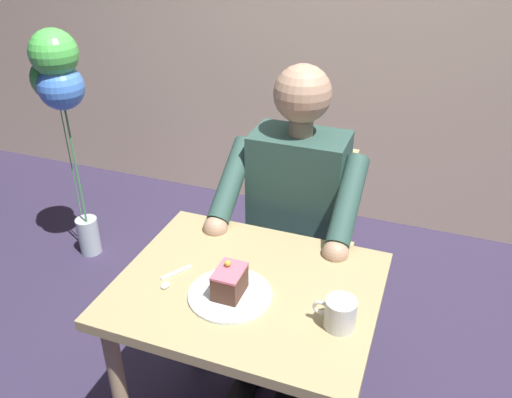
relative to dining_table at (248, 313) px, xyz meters
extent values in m
cube|color=tan|center=(0.00, 0.00, 0.10)|extent=(0.80, 0.65, 0.04)
cylinder|color=tan|center=(-0.34, -0.26, -0.26)|extent=(0.05, 0.05, 0.72)
cylinder|color=tan|center=(0.34, -0.26, -0.26)|extent=(0.05, 0.05, 0.72)
cube|color=tan|center=(0.00, -0.57, -0.19)|extent=(0.42, 0.42, 0.04)
cube|color=tan|center=(0.00, -0.76, 0.05)|extent=(0.38, 0.04, 0.45)
cylinder|color=tan|center=(-0.18, -0.39, -0.41)|extent=(0.04, 0.04, 0.43)
cylinder|color=tan|center=(0.18, -0.39, -0.41)|extent=(0.04, 0.04, 0.43)
cylinder|color=tan|center=(-0.18, -0.75, -0.41)|extent=(0.04, 0.04, 0.43)
cylinder|color=tan|center=(0.18, -0.75, -0.41)|extent=(0.04, 0.04, 0.43)
cube|color=#2D4C43|center=(0.00, -0.55, 0.12)|extent=(0.36, 0.22, 0.58)
sphere|color=tan|center=(0.00, -0.55, 0.56)|extent=(0.21, 0.21, 0.21)
cylinder|color=tan|center=(0.00, -0.55, 0.44)|extent=(0.09, 0.09, 0.06)
cylinder|color=#2D4C43|center=(-0.22, -0.41, 0.24)|extent=(0.08, 0.33, 0.26)
sphere|color=tan|center=(-0.22, -0.25, 0.13)|extent=(0.09, 0.09, 0.09)
cylinder|color=#2D4C43|center=(0.22, -0.41, 0.24)|extent=(0.08, 0.33, 0.26)
sphere|color=tan|center=(0.22, -0.25, 0.13)|extent=(0.09, 0.09, 0.09)
cylinder|color=#28273A|center=(-0.09, -0.43, -0.19)|extent=(0.13, 0.38, 0.14)
cylinder|color=#28273A|center=(0.09, -0.43, -0.19)|extent=(0.13, 0.38, 0.14)
cylinder|color=#28273A|center=(-0.09, -0.25, -0.42)|extent=(0.11, 0.11, 0.41)
cylinder|color=#28273A|center=(0.09, -0.25, -0.42)|extent=(0.11, 0.11, 0.41)
cube|color=black|center=(0.09, -0.19, -0.60)|extent=(0.09, 0.22, 0.05)
cylinder|color=white|center=(0.03, 0.07, 0.12)|extent=(0.25, 0.25, 0.01)
cube|color=#4E2C20|center=(0.03, 0.07, 0.17)|extent=(0.08, 0.11, 0.08)
cube|color=#D35F72|center=(0.03, 0.07, 0.21)|extent=(0.08, 0.11, 0.01)
sphere|color=gold|center=(0.04, 0.05, 0.23)|extent=(0.02, 0.02, 0.02)
cylinder|color=silver|center=(-0.31, 0.08, 0.16)|extent=(0.09, 0.09, 0.09)
torus|color=silver|center=(-0.25, 0.08, 0.17)|extent=(0.05, 0.01, 0.05)
cylinder|color=black|center=(-0.31, 0.08, 0.20)|extent=(0.08, 0.08, 0.01)
cube|color=silver|center=(0.23, 0.03, 0.12)|extent=(0.07, 0.10, 0.01)
ellipsoid|color=silver|center=(0.23, 0.10, 0.12)|extent=(0.03, 0.04, 0.01)
cylinder|color=#B2C1C6|center=(1.30, -0.81, -0.51)|extent=(0.12, 0.12, 0.22)
sphere|color=#4883E5|center=(1.27, -0.79, 0.37)|extent=(0.23, 0.23, 0.23)
cylinder|color=#4C9956|center=(1.27, -0.79, -0.07)|extent=(0.01, 0.01, 0.66)
sphere|color=#51C94F|center=(1.28, -0.78, 0.54)|extent=(0.23, 0.23, 0.23)
cylinder|color=#4C9956|center=(1.28, -0.78, 0.01)|extent=(0.01, 0.01, 0.82)
sphere|color=#4DBD50|center=(1.36, -0.85, 0.39)|extent=(0.23, 0.23, 0.23)
cylinder|color=#4C9956|center=(1.36, -0.85, -0.06)|extent=(0.01, 0.01, 0.67)
camera|label=1|loc=(-0.46, 1.17, 1.14)|focal=36.27mm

